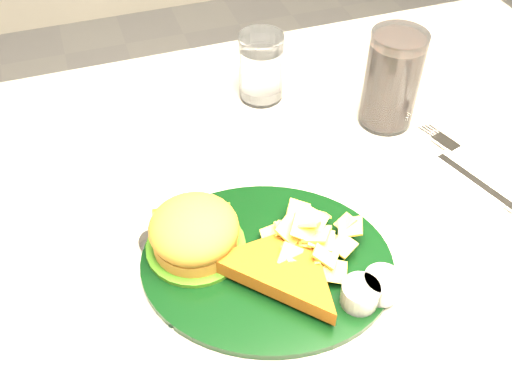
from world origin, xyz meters
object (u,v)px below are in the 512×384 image
water_glass (261,67)px  fork_napkin (472,177)px  dinner_plate (267,247)px  table (268,364)px  cola_glass (392,80)px

water_glass → fork_napkin: size_ratio=0.64×
dinner_plate → fork_napkin: 0.30m
table → fork_napkin: fork_napkin is taller
water_glass → fork_napkin: 0.33m
table → cola_glass: cola_glass is taller
fork_napkin → dinner_plate: bearing=171.8°
dinner_plate → cola_glass: (0.25, 0.19, 0.04)m
table → fork_napkin: (0.26, -0.03, 0.38)m
dinner_plate → water_glass: water_glass is taller
fork_napkin → water_glass: bearing=110.4°
water_glass → cola_glass: (0.15, -0.11, 0.02)m
dinner_plate → fork_napkin: (0.30, 0.04, -0.03)m
table → water_glass: water_glass is taller
dinner_plate → cola_glass: size_ratio=2.03×
table → cola_glass: bearing=29.2°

